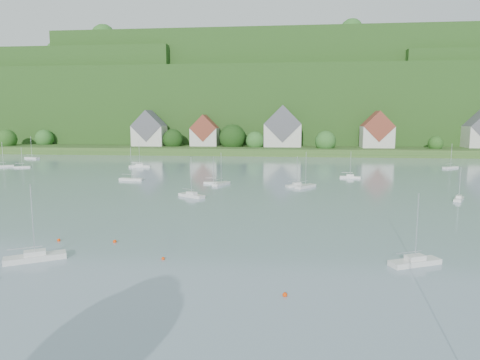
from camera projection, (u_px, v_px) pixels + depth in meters
The scene contains 13 objects.
far_shore_strip at pixel (272, 148), 203.33m from camera, with size 600.00×60.00×3.00m, color #2C511E.
forested_ridge at pixel (277, 106), 267.75m from camera, with size 620.00×181.22×69.89m.
village_building_0 at pixel (149, 131), 195.19m from camera, with size 14.00×10.40×16.00m.
village_building_1 at pixel (205, 133), 194.63m from camera, with size 12.00×9.36×14.00m.
village_building_2 at pixel (283, 130), 189.75m from camera, with size 16.00×11.44×18.00m.
village_building_3 at pixel (377, 132), 183.68m from camera, with size 13.00×10.40×15.50m.
near_sailboat_3 at pixel (415, 261), 45.54m from camera, with size 5.85×3.81×7.69m.
near_sailboat_6 at pixel (35, 256), 46.98m from camera, with size 6.23×4.78×8.43m.
mooring_buoy_0 at pixel (163, 260), 47.34m from camera, with size 0.38×0.38×0.38m, color #EC3C04.
mooring_buoy_2 at pixel (285, 296), 37.62m from camera, with size 0.43×0.43×0.43m, color #EC3C04.
mooring_buoy_3 at pixel (59, 241), 54.47m from camera, with size 0.43×0.43×0.43m, color #EC3C04.
mooring_buoy_5 at pixel (115, 242), 53.84m from camera, with size 0.46×0.46×0.46m, color #EC3C04.
far_sailboat_cluster at pixel (289, 173), 119.57m from camera, with size 190.10×77.29×8.71m.
Camera 1 is at (6.70, -3.86, 15.35)m, focal length 32.35 mm.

